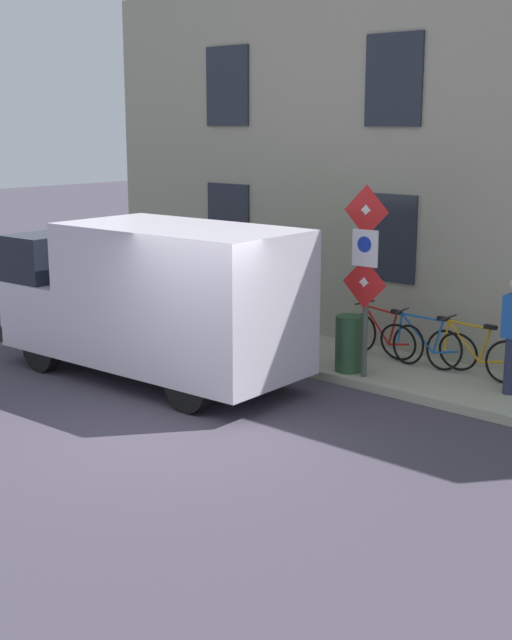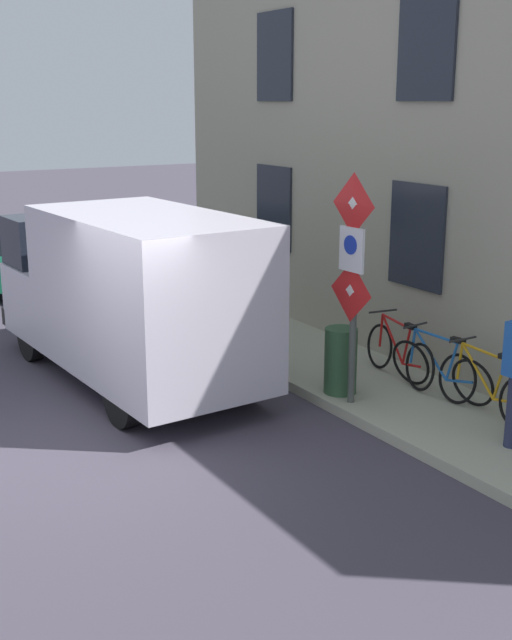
{
  "view_description": "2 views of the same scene",
  "coord_description": "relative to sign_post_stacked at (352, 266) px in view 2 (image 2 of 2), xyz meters",
  "views": [
    {
      "loc": [
        -7.46,
        -8.3,
        4.03
      ],
      "look_at": [
        2.5,
        0.69,
        0.99
      ],
      "focal_mm": 49.07,
      "sensor_mm": 36.0,
      "label": 1
    },
    {
      "loc": [
        -2.88,
        -8.72,
        3.96
      ],
      "look_at": [
        2.86,
        0.72,
        1.0
      ],
      "focal_mm": 45.92,
      "sensor_mm": 36.0,
      "label": 2
    }
  ],
  "objects": [
    {
      "name": "building_facade",
      "position": [
        2.11,
        0.74,
        1.31
      ],
      "size": [
        0.75,
        13.84,
        6.54
      ],
      "color": "#A19B86",
      "rests_on": "ground_plane"
    },
    {
      "name": "bicycle_orange",
      "position": [
        1.21,
        -1.25,
        -1.45
      ],
      "size": [
        0.46,
        1.71,
        0.89
      ],
      "rotation": [
        0.0,
        0.0,
        1.57
      ],
      "color": "black",
      "rests_on": "sidewalk_slab"
    },
    {
      "name": "bicycle_red",
      "position": [
        1.21,
        0.41,
        -1.45
      ],
      "size": [
        0.48,
        1.71,
        0.89
      ],
      "rotation": [
        0.0,
        0.0,
        1.42
      ],
      "color": "black",
      "rests_on": "sidewalk_slab"
    },
    {
      "name": "ground_plane",
      "position": [
        -3.38,
        0.74,
        -1.96
      ],
      "size": [
        80.0,
        80.0,
        0.0
      ],
      "primitive_type": "plane",
      "color": "#403A46"
    },
    {
      "name": "sidewalk_slab",
      "position": [
        0.78,
        0.74,
        -1.89
      ],
      "size": [
        1.96,
        15.84,
        0.14
      ],
      "primitive_type": "cube",
      "color": "#A6A68E",
      "rests_on": "ground_plane"
    },
    {
      "name": "sign_post_stacked",
      "position": [
        0.0,
        0.0,
        0.0
      ],
      "size": [
        0.15,
        0.56,
        2.86
      ],
      "color": "#474C47",
      "rests_on": "sidewalk_slab"
    },
    {
      "name": "litter_bin",
      "position": [
        0.15,
        0.37,
        -1.37
      ],
      "size": [
        0.44,
        0.44,
        0.9
      ],
      "primitive_type": "cylinder",
      "color": "#2D5133",
      "rests_on": "sidewalk_slab"
    },
    {
      "name": "bicycle_blue",
      "position": [
        1.21,
        -0.42,
        -1.45
      ],
      "size": [
        0.47,
        1.72,
        0.89
      ],
      "rotation": [
        0.0,
        0.0,
        1.69
      ],
      "color": "black",
      "rests_on": "sidewalk_slab"
    },
    {
      "name": "parked_hatchback",
      "position": [
        -1.75,
        10.1,
        -1.22
      ],
      "size": [
        1.75,
        4.0,
        1.38
      ],
      "rotation": [
        0.0,
        0.0,
        1.57
      ],
      "color": "#13573C",
      "rests_on": "ground_plane"
    },
    {
      "name": "delivery_van",
      "position": [
        -1.9,
        2.7,
        -0.62
      ],
      "size": [
        2.27,
        5.43,
        2.5
      ],
      "rotation": [
        0.0,
        0.0,
        1.62
      ],
      "color": "silver",
      "rests_on": "ground_plane"
    }
  ]
}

